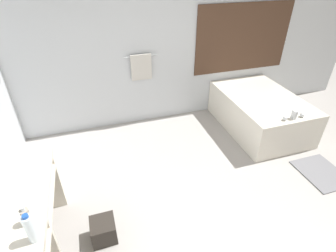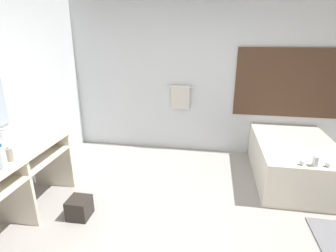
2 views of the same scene
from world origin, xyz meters
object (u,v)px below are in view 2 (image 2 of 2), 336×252
object	(u,v)px
water_bottle_1	(2,158)
soap_dispenser	(10,154)
bathtub	(294,159)
waste_bin	(79,208)

from	to	relation	value
water_bottle_1	soap_dispenser	bearing A→B (deg)	110.78
bathtub	soap_dispenser	xyz separation A→B (m)	(-3.12, -1.64, 0.60)
bathtub	water_bottle_1	xyz separation A→B (m)	(-3.06, -1.80, 0.65)
bathtub	soap_dispenser	world-z (taller)	soap_dispenser
waste_bin	water_bottle_1	bearing A→B (deg)	-129.75
water_bottle_1	waste_bin	size ratio (longest dim) A/B	1.00
bathtub	soap_dispenser	size ratio (longest dim) A/B	9.70
waste_bin	bathtub	bearing A→B (deg)	26.35
soap_dispenser	waste_bin	bearing A→B (deg)	35.69
water_bottle_1	waste_bin	distance (m)	1.05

